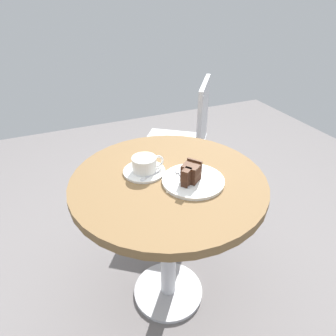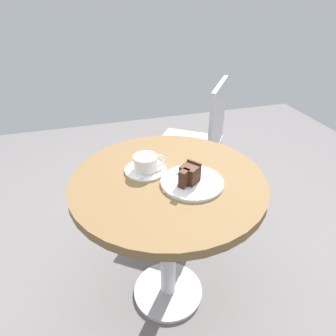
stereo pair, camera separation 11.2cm
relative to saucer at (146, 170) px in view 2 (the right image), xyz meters
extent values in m
cube|color=slate|center=(0.07, -0.07, -0.69)|extent=(4.40, 4.40, 0.01)
cylinder|color=brown|center=(0.07, -0.07, -0.02)|extent=(0.75, 0.75, 0.03)
cylinder|color=silver|center=(0.07, -0.07, -0.35)|extent=(0.07, 0.07, 0.63)
cylinder|color=silver|center=(0.07, -0.07, -0.68)|extent=(0.34, 0.34, 0.02)
cylinder|color=white|center=(0.00, 0.00, 0.00)|extent=(0.16, 0.16, 0.01)
cylinder|color=white|center=(0.00, 0.00, 0.03)|extent=(0.09, 0.09, 0.06)
cylinder|color=beige|center=(0.00, 0.00, 0.06)|extent=(0.08, 0.08, 0.00)
torus|color=white|center=(0.06, 0.00, 0.03)|extent=(0.05, 0.01, 0.05)
cube|color=silver|center=(0.02, -0.04, 0.01)|extent=(0.08, 0.03, 0.00)
ellipsoid|color=silver|center=(-0.03, -0.06, 0.01)|extent=(0.02, 0.02, 0.00)
cylinder|color=white|center=(0.14, -0.13, 0.00)|extent=(0.23, 0.23, 0.01)
cube|color=#422619|center=(0.13, -0.13, 0.02)|extent=(0.08, 0.08, 0.03)
cube|color=#422619|center=(0.11, -0.16, 0.02)|extent=(0.05, 0.04, 0.03)
cube|color=#422314|center=(0.13, -0.13, 0.04)|extent=(0.08, 0.08, 0.01)
cube|color=#422314|center=(0.11, -0.16, 0.04)|extent=(0.05, 0.04, 0.01)
cube|color=#422619|center=(0.13, -0.13, 0.05)|extent=(0.08, 0.08, 0.03)
cube|color=#422619|center=(0.11, -0.16, 0.05)|extent=(0.05, 0.04, 0.03)
cube|color=#422314|center=(0.13, -0.13, 0.07)|extent=(0.08, 0.08, 0.01)
cube|color=#422314|center=(0.11, -0.16, 0.07)|extent=(0.05, 0.04, 0.01)
cube|color=#422314|center=(0.16, -0.12, 0.04)|extent=(0.04, 0.05, 0.07)
cube|color=silver|center=(0.11, -0.13, 0.01)|extent=(0.02, 0.10, 0.00)
cube|color=silver|center=(0.12, -0.06, 0.01)|extent=(0.03, 0.04, 0.00)
cube|color=beige|center=(0.11, -0.13, 0.00)|extent=(0.18, 0.18, 0.00)
cube|color=beige|center=(0.12, -0.12, 0.00)|extent=(0.15, 0.15, 0.00)
cylinder|color=#BCBCC1|center=(0.36, 0.82, -0.47)|extent=(0.02, 0.02, 0.43)
cylinder|color=#BCBCC1|center=(0.17, 0.56, -0.47)|extent=(0.02, 0.02, 0.43)
cylinder|color=#BCBCC1|center=(0.62, 0.63, -0.47)|extent=(0.02, 0.02, 0.43)
cylinder|color=#BCBCC1|center=(0.43, 0.37, -0.47)|extent=(0.02, 0.02, 0.43)
cube|color=#BCBCC1|center=(0.39, 0.60, -0.25)|extent=(0.53, 0.53, 0.02)
cube|color=#BCBCC1|center=(0.53, 0.50, -0.04)|extent=(0.23, 0.31, 0.40)
camera|label=1|loc=(-0.30, -0.94, 0.62)|focal=32.00mm
camera|label=2|loc=(-0.20, -0.98, 0.62)|focal=32.00mm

